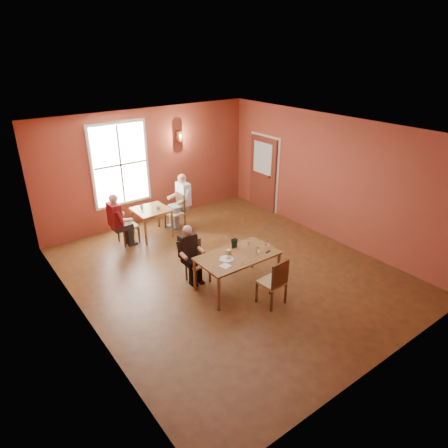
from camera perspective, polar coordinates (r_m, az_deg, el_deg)
ground at (r=8.60m, az=0.80°, el=-6.82°), size 6.00×7.00×0.01m
wall_back at (r=10.76m, az=-10.65°, el=8.08°), size 6.00×0.04×3.00m
wall_front at (r=5.86m, az=22.39°, el=-8.12°), size 6.00×0.04×3.00m
wall_left at (r=6.70m, az=-20.00°, el=-3.45°), size 0.04×7.00×3.00m
wall_right at (r=9.93m, az=14.83°, el=6.29°), size 0.04×7.00×3.00m
ceiling at (r=7.49m, az=0.94°, el=13.17°), size 6.00×7.00×0.04m
window at (r=10.35m, az=-14.59°, el=8.21°), size 1.36×0.10×1.96m
door at (r=11.52m, az=5.56°, el=7.14°), size 0.12×1.04×2.10m
wall_sconce at (r=10.91m, az=-6.39°, el=12.37°), size 0.16×0.16×0.28m
main_table at (r=7.91m, az=1.89°, el=-6.77°), size 1.56×0.88×0.73m
chair_diner_main at (r=8.09m, az=-3.77°, el=-5.54°), size 0.38×0.38×0.86m
diner_main at (r=7.99m, az=-3.69°, el=-4.72°), size 0.46×0.46×1.15m
chair_empty at (r=7.46m, az=6.83°, el=-8.11°), size 0.45×0.45×0.95m
plate_food at (r=7.57m, az=0.39°, el=-4.98°), size 0.35×0.35×0.04m
sandwich at (r=7.69m, az=0.62°, el=-4.17°), size 0.08×0.08×0.10m
goblet_a at (r=8.01m, az=3.63°, el=-2.63°), size 0.08×0.08×0.19m
goblet_b at (r=7.95m, az=6.17°, el=-2.97°), size 0.09×0.09×0.19m
goblet_c at (r=7.74m, az=4.83°, el=-3.80°), size 0.08×0.08×0.17m
menu_stand at (r=7.95m, az=1.49°, el=-2.78°), size 0.12×0.06×0.20m
knife at (r=7.49m, az=2.79°, el=-5.49°), size 0.18×0.05×0.00m
napkin at (r=7.37m, az=0.16°, el=-5.99°), size 0.21×0.21×0.01m
sunglasses at (r=7.88m, az=6.29°, el=-3.96°), size 0.12×0.06×0.01m
second_table at (r=10.16m, az=-10.21°, el=0.25°), size 0.81×0.81×0.72m
chair_diner_white at (r=10.39m, az=-7.08°, el=1.68°), size 0.41×0.41×0.94m
diner_white at (r=10.33m, az=-7.00°, el=2.80°), size 0.54×0.54×1.36m
chair_diner_maroon at (r=9.88m, az=-13.60°, el=-0.13°), size 0.41×0.41×0.93m
diner_maroon at (r=9.80m, az=-13.87°, el=0.81°), size 0.52×0.52×1.30m
cup_a at (r=9.94m, az=-9.44°, el=2.29°), size 0.14×0.14×0.09m
cup_b at (r=10.06m, az=-11.69°, el=2.38°), size 0.11×0.11×0.10m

